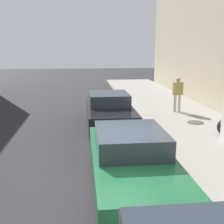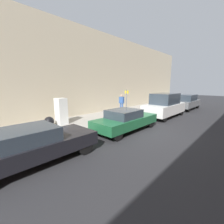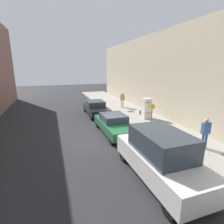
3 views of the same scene
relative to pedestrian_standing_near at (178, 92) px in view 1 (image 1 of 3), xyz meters
The scene contains 5 objects.
ground_plane 8.67m from the pedestrian_standing_near, 60.32° to the left, with size 80.00×80.00×0.00m, color #28282B.
manhole_cover 2.39m from the pedestrian_standing_near, 92.58° to the left, with size 0.70×0.70×0.02m, color #47443F.
pedestrian_standing_near is the anchor object (origin of this frame).
parked_sedan_dark 3.95m from the pedestrian_standing_near, 24.61° to the left, with size 1.88×4.56×1.39m.
parked_sedan_green 8.00m from the pedestrian_standing_near, 63.44° to the left, with size 1.86×4.63×1.37m.
Camera 1 is at (0.44, 5.91, 3.31)m, focal length 45.00 mm.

